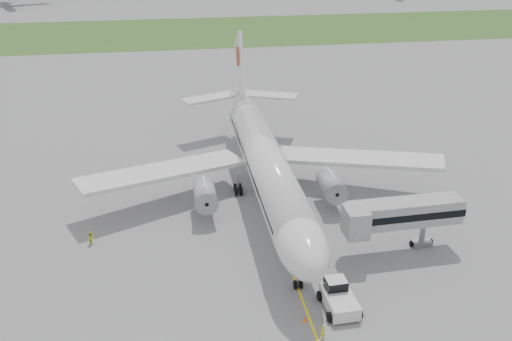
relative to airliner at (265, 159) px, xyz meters
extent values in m
plane|color=gray|center=(0.00, -4.87, -5.66)|extent=(600.00, 600.00, 0.00)
cube|color=#315921|center=(0.00, 115.13, -5.65)|extent=(600.00, 50.00, 0.02)
cylinder|color=silver|center=(0.00, -0.87, -0.06)|extent=(5.00, 38.00, 5.00)
ellipsoid|color=silver|center=(0.00, -20.37, -0.06)|extent=(5.00, 11.00, 5.00)
cube|color=black|center=(0.00, -21.37, 0.84)|extent=(3.20, 1.54, 1.14)
cone|color=silver|center=(0.00, 21.13, 0.74)|extent=(5.00, 10.53, 6.16)
cube|color=silver|center=(-13.00, 1.13, -1.26)|extent=(22.13, 13.52, 1.70)
cube|color=silver|center=(13.00, 1.13, -1.26)|extent=(22.13, 13.52, 1.70)
cylinder|color=#A5A5AA|center=(-8.00, -3.37, -2.66)|extent=(2.70, 5.20, 2.70)
cylinder|color=#A5A5AA|center=(8.00, -3.37, -2.66)|extent=(2.70, 5.20, 2.70)
cube|color=silver|center=(0.00, 22.63, 5.84)|extent=(0.45, 10.90, 12.76)
cylinder|color=#9D2208|center=(0.00, 23.63, 7.84)|extent=(0.60, 3.20, 3.20)
cube|color=silver|center=(-5.00, 23.63, 1.14)|extent=(9.54, 6.34, 0.35)
cube|color=silver|center=(5.00, 23.63, 1.14)|extent=(9.54, 6.34, 0.35)
cylinder|color=gray|center=(0.00, -19.87, -4.11)|extent=(0.24, 0.24, 3.10)
cylinder|color=black|center=(-3.20, 2.13, -5.11)|extent=(1.40, 1.10, 1.10)
cylinder|color=black|center=(3.20, 2.13, -5.11)|extent=(1.40, 1.10, 1.10)
cube|color=silver|center=(3.16, -23.65, -4.80)|extent=(2.85, 4.93, 1.29)
cube|color=silver|center=(3.11, -22.36, -3.73)|extent=(1.99, 1.78, 1.08)
cube|color=black|center=(3.11, -22.36, -3.67)|extent=(2.05, 1.84, 0.91)
cylinder|color=black|center=(1.65, -22.09, -5.18)|extent=(0.41, 0.98, 0.97)
cylinder|color=black|center=(4.55, -21.99, -5.18)|extent=(0.41, 0.98, 0.97)
cylinder|color=black|center=(1.76, -25.31, -5.18)|extent=(0.41, 0.98, 0.97)
cylinder|color=black|center=(4.66, -25.22, -5.18)|extent=(0.41, 0.98, 0.97)
cube|color=#AAABAD|center=(12.94, -14.71, -0.90)|extent=(12.91, 3.23, 2.75)
cube|color=black|center=(12.94, -14.71, -0.90)|extent=(13.09, 3.33, 0.82)
cube|color=#AAABAD|center=(7.03, -15.85, -0.90)|extent=(2.38, 3.11, 3.11)
cylinder|color=gray|center=(15.67, -14.15, -3.92)|extent=(0.64, 0.64, 3.48)
cube|color=gray|center=(15.67, -14.15, -5.34)|extent=(2.24, 1.36, 0.64)
cylinder|color=black|center=(14.48, -14.19, -5.34)|extent=(0.30, 0.65, 0.64)
cylinder|color=black|center=(16.86, -14.10, -5.34)|extent=(0.30, 0.65, 0.64)
cone|color=orange|center=(-0.50, -24.96, -5.36)|extent=(0.43, 0.43, 0.60)
cone|color=orange|center=(2.36, -24.37, -5.41)|extent=(0.36, 0.36, 0.50)
imported|color=gold|center=(0.48, -27.48, -4.90)|extent=(0.66, 0.58, 1.52)
imported|color=#B9D122|center=(-21.35, -8.04, -4.83)|extent=(0.95, 1.01, 1.66)
camera|label=1|loc=(-11.69, -65.95, 29.11)|focal=40.00mm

